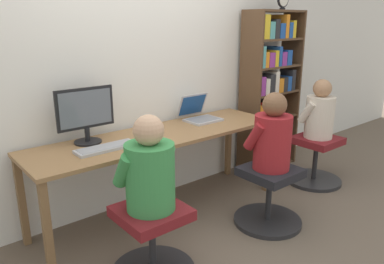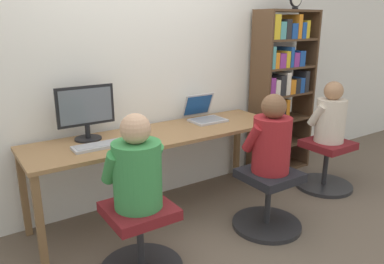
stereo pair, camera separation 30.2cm
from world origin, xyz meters
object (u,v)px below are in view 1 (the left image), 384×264
person_at_laptop (272,136)px  office_chair_side (315,160)px  office_chair_left (152,242)px  person_at_monitor (150,170)px  bookshelf (269,91)px  laptop (200,115)px  desk_clock (283,0)px  keyboard (106,148)px  person_near_shelf (320,113)px  desktop_monitor (86,115)px  office_chair_right (269,196)px

person_at_laptop → office_chair_side: (1.04, 0.23, -0.52)m
office_chair_left → person_at_laptop: bearing=-2.4°
person_at_monitor → bookshelf: bearing=20.5°
person_at_laptop → office_chair_side: bearing=12.5°
laptop → desk_clock: (1.07, -0.06, 1.06)m
bookshelf → office_chair_side: size_ratio=3.09×
keyboard → person_near_shelf: person_near_shelf is taller
desktop_monitor → bookshelf: bookshelf is taller
keyboard → person_at_monitor: 0.57m
person_at_monitor → desk_clock: size_ratio=3.40×
laptop → person_at_laptop: 0.83m
person_near_shelf → desk_clock: bearing=91.7°
laptop → office_chair_left: size_ratio=0.58×
bookshelf → person_near_shelf: (0.08, -0.60, -0.15)m
desktop_monitor → office_chair_left: (0.04, -0.81, -0.72)m
keyboard → person_near_shelf: bearing=-10.1°
person_at_laptop → office_chair_side: size_ratio=1.10×
person_at_monitor → person_at_laptop: size_ratio=0.99×
person_at_monitor → desk_clock: (2.15, 0.72, 1.09)m
desktop_monitor → office_chair_right: 1.61m
office_chair_left → bookshelf: bearing=20.7°
person_near_shelf → bookshelf: bearing=97.7°
desktop_monitor → keyboard: desktop_monitor is taller
office_chair_right → bookshelf: 1.43m
office_chair_left → office_chair_side: size_ratio=1.00×
desktop_monitor → person_at_laptop: bearing=-36.3°
office_chair_left → office_chair_right: 1.12m
office_chair_right → bookshelf: bearing=41.0°
laptop → office_chair_side: 1.35m
bookshelf → office_chair_side: bookshelf is taller
office_chair_right → person_at_monitor: (-1.12, 0.06, 0.51)m
office_chair_left → desk_clock: size_ratio=3.14×
desktop_monitor → person_at_monitor: (0.04, -0.80, -0.21)m
laptop → bookshelf: (1.00, 0.00, 0.11)m
office_chair_left → person_near_shelf: 2.23m
laptop → office_chair_left: (-1.08, -0.78, -0.54)m
office_chair_left → person_near_shelf: bearing=5.0°
desktop_monitor → bookshelf: (2.12, -0.02, -0.06)m
office_chair_side → person_near_shelf: person_near_shelf is taller
office_chair_left → office_chair_right: bearing=-2.6°
desktop_monitor → desk_clock: size_ratio=2.52×
keyboard → office_chair_side: (2.17, -0.39, -0.51)m
desk_clock → person_at_monitor: bearing=-161.6°
desktop_monitor → person_near_shelf: size_ratio=0.76×
office_chair_left → bookshelf: size_ratio=0.32×
office_chair_left → office_chair_side: (2.16, 0.18, 0.00)m
bookshelf → office_chair_side: 0.89m
person_at_monitor → office_chair_side: person_at_monitor is taller
desktop_monitor → keyboard: 0.31m
person_at_monitor → office_chair_left: bearing=-90.0°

